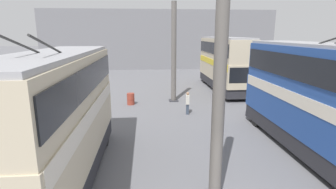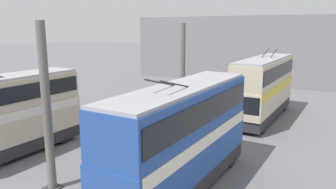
% 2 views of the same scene
% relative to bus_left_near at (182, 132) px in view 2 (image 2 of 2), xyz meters
% --- Properties ---
extents(depot_back_wall, '(0.50, 36.00, 9.03)m').
position_rel_bus_left_near_xyz_m(depot_back_wall, '(30.14, 5.41, 1.66)').
color(depot_back_wall, slate).
rests_on(depot_back_wall, ground_plane).
extents(support_column_near, '(0.73, 0.73, 7.90)m').
position_rel_bus_left_near_xyz_m(support_column_near, '(-3.03, 5.41, 0.97)').
color(support_column_near, '#605B56').
rests_on(support_column_near, ground_plane).
extents(support_column_far, '(0.73, 0.73, 7.90)m').
position_rel_bus_left_near_xyz_m(support_column_far, '(10.18, 5.41, 0.97)').
color(support_column_far, '#605B56').
rests_on(support_column_far, ground_plane).
extents(bus_left_near, '(10.28, 2.54, 5.66)m').
position_rel_bus_left_near_xyz_m(bus_left_near, '(0.00, 0.00, 0.00)').
color(bus_left_near, black).
rests_on(bus_left_near, ground_plane).
extents(bus_left_far, '(10.65, 2.54, 5.74)m').
position_rel_bus_left_near_xyz_m(bus_left_far, '(14.33, -0.00, 0.05)').
color(bus_left_far, black).
rests_on(bus_left_far, ground_plane).
extents(bus_right_near, '(9.44, 2.54, 5.45)m').
position_rel_bus_left_near_xyz_m(bus_right_near, '(-1.68, 10.81, -0.11)').
color(bus_right_near, black).
rests_on(bus_right_near, ground_plane).
extents(person_aisle_midway, '(0.45, 0.30, 1.56)m').
position_rel_bus_left_near_xyz_m(person_aisle_midway, '(6.49, 4.83, -2.04)').
color(person_aisle_midway, '#384251').
rests_on(person_aisle_midway, ground_plane).
extents(oil_drum, '(0.61, 0.61, 0.91)m').
position_rel_bus_left_near_xyz_m(oil_drum, '(9.34, 8.88, -2.40)').
color(oil_drum, '#933828').
rests_on(oil_drum, ground_plane).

